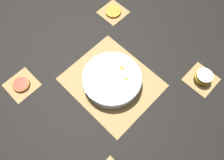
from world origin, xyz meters
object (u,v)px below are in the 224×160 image
(apple_half, at_px, (203,77))
(orange_slice_whole, at_px, (113,11))
(grapefruit_slice, at_px, (21,84))
(fruit_salad_bowl, at_px, (112,79))

(apple_half, relative_size, orange_slice_whole, 0.93)
(orange_slice_whole, bearing_deg, grapefruit_slice, -90.00)
(orange_slice_whole, bearing_deg, apple_half, 0.00)
(orange_slice_whole, distance_m, grapefruit_slice, 0.61)
(orange_slice_whole, bearing_deg, fruit_salad_bowl, -46.49)
(fruit_salad_bowl, xyz_separation_m, grapefruit_slice, (-0.29, -0.31, -0.02))
(orange_slice_whole, relative_size, grapefruit_slice, 1.09)
(fruit_salad_bowl, xyz_separation_m, apple_half, (0.29, 0.31, -0.01))
(apple_half, distance_m, grapefruit_slice, 0.84)
(apple_half, height_order, grapefruit_slice, apple_half)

